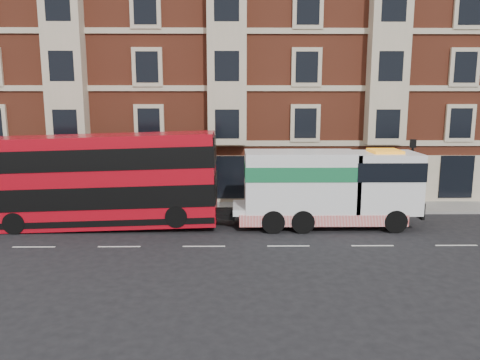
{
  "coord_description": "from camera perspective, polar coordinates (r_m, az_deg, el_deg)",
  "views": [
    {
      "loc": [
        1.45,
        -21.2,
        6.96
      ],
      "look_at": [
        1.75,
        4.0,
        2.47
      ],
      "focal_mm": 35.0,
      "sensor_mm": 36.0,
      "label": 1
    }
  ],
  "objects": [
    {
      "name": "lamp_post_west",
      "position": [
        28.71,
        -15.72,
        1.14
      ],
      "size": [
        0.35,
        0.15,
        4.35
      ],
      "color": "black",
      "rests_on": "sidewalk"
    },
    {
      "name": "sidewalk",
      "position": [
        29.55,
        -3.49,
        -3.4
      ],
      "size": [
        90.0,
        3.0,
        0.15
      ],
      "primitive_type": "cube",
      "color": "slate",
      "rests_on": "ground"
    },
    {
      "name": "ground",
      "position": [
        22.36,
        -4.42,
        -8.07
      ],
      "size": [
        120.0,
        120.0,
        0.0
      ],
      "primitive_type": "plane",
      "color": "black",
      "rests_on": "ground"
    },
    {
      "name": "lamp_post_east",
      "position": [
        29.67,
        20.15,
        1.17
      ],
      "size": [
        0.35,
        0.15,
        4.35
      ],
      "color": "black",
      "rests_on": "sidewalk"
    },
    {
      "name": "pedestrian",
      "position": [
        31.33,
        -19.66,
        -1.63
      ],
      "size": [
        0.61,
        0.46,
        1.53
      ],
      "primitive_type": "imported",
      "rotation": [
        0.0,
        0.0,
        -0.18
      ],
      "color": "#1C1C38",
      "rests_on": "sidewalk"
    },
    {
      "name": "tow_truck",
      "position": [
        25.56,
        10.39,
        -0.86
      ],
      "size": [
        9.85,
        2.91,
        4.1
      ],
      "color": "white",
      "rests_on": "ground"
    },
    {
      "name": "victorian_terrace",
      "position": [
        36.34,
        -2.26,
        14.99
      ],
      "size": [
        45.0,
        12.0,
        20.4
      ],
      "color": "brown",
      "rests_on": "ground"
    },
    {
      "name": "double_decker_bus",
      "position": [
        26.0,
        -16.66,
        0.1
      ],
      "size": [
        12.3,
        2.82,
        4.98
      ],
      "color": "#AC0916",
      "rests_on": "ground"
    }
  ]
}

